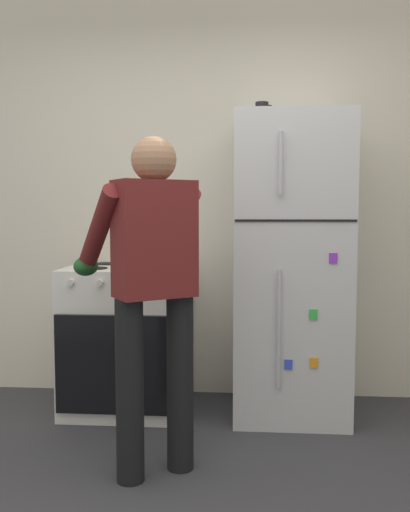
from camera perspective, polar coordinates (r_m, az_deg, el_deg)
kitchen_wall_back at (r=3.81m, az=0.32°, el=6.04°), size 6.00×0.10×2.70m
refrigerator at (r=3.44m, az=8.77°, el=-1.14°), size 0.68×0.72×1.83m
stove_range at (r=3.58m, az=-7.90°, el=-8.39°), size 0.76×0.67×0.92m
person_cook at (r=2.62m, az=-5.56°, el=-1.96°), size 0.68×0.73×1.60m
red_pot at (r=3.43m, az=-5.52°, el=-0.15°), size 0.34×0.24×0.11m
coffee_mug at (r=3.52m, az=5.93°, el=14.74°), size 0.11×0.08×0.10m
pepper_mill at (r=3.78m, az=-11.76°, el=0.47°), size 0.05×0.05×0.15m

